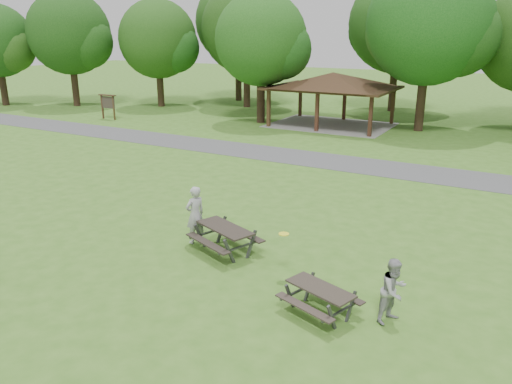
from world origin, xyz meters
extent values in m
plane|color=#3F7320|center=(0.00, 0.00, 0.00)|extent=(160.00, 160.00, 0.00)
cube|color=#4B4C4E|center=(0.00, 14.00, 0.01)|extent=(120.00, 3.20, 0.02)
cube|color=#3B2715|center=(-7.70, 21.30, 1.30)|extent=(0.22, 0.22, 2.60)
cube|color=#341E13|center=(-7.70, 26.70, 1.30)|extent=(0.22, 0.22, 2.60)
cube|color=#3D1F16|center=(-4.00, 21.30, 1.30)|extent=(0.22, 0.22, 2.60)
cube|color=#3C2016|center=(-4.00, 26.70, 1.30)|extent=(0.22, 0.22, 2.60)
cube|color=#341C12|center=(-0.30, 21.30, 1.30)|extent=(0.22, 0.22, 2.60)
cube|color=#3A2715|center=(-0.30, 26.70, 1.30)|extent=(0.22, 0.22, 2.60)
cube|color=#322114|center=(-4.00, 24.00, 2.68)|extent=(8.60, 6.60, 0.16)
pyramid|color=#322014|center=(-4.00, 24.00, 3.26)|extent=(7.01, 7.01, 1.00)
cube|color=gray|center=(-4.00, 24.00, 0.01)|extent=(8.40, 6.40, 0.03)
cube|color=#391E15|center=(-20.60, 18.00, 0.90)|extent=(0.10, 0.10, 1.80)
cube|color=#3E2916|center=(-19.40, 18.00, 0.90)|extent=(0.10, 0.10, 1.80)
cube|color=#322A24|center=(-20.00, 18.00, 1.30)|extent=(1.40, 0.06, 0.90)
cube|color=#311D13|center=(-20.00, 18.00, 1.85)|extent=(1.60, 0.30, 0.06)
cylinder|color=black|center=(-28.00, 22.00, 1.84)|extent=(0.60, 0.60, 3.67)
sphere|color=#163E11|center=(-28.00, 22.00, 6.38)|extent=(7.20, 7.20, 7.20)
sphere|color=#174213|center=(-26.38, 22.30, 5.66)|extent=(4.68, 4.68, 4.68)
sphere|color=#194614|center=(-29.44, 21.80, 5.83)|extent=(4.32, 4.32, 4.32)
cylinder|color=black|center=(-21.00, 25.50, 1.66)|extent=(0.60, 0.60, 3.32)
sphere|color=#1C4714|center=(-21.00, 25.50, 5.88)|extent=(6.80, 6.80, 6.80)
sphere|color=#164814|center=(-19.47, 25.80, 5.20)|extent=(4.42, 4.42, 4.42)
sphere|color=#1C4413|center=(-22.36, 25.30, 5.37)|extent=(4.08, 4.08, 4.08)
cylinder|color=#311E16|center=(-14.00, 29.00, 1.92)|extent=(0.60, 0.60, 3.85)
sphere|color=#193E11|center=(-14.00, 29.00, 6.77)|extent=(7.80, 7.80, 7.80)
sphere|color=#164914|center=(-12.25, 29.30, 5.99)|extent=(5.07, 5.07, 5.07)
sphere|color=#154413|center=(-15.56, 28.80, 6.19)|extent=(4.68, 4.68, 4.68)
cylinder|color=black|center=(-9.00, 22.50, 1.75)|extent=(0.60, 0.60, 3.50)
sphere|color=#1B4E16|center=(-9.00, 22.50, 5.97)|extent=(6.60, 6.60, 6.60)
sphere|color=#154714|center=(-7.52, 22.80, 5.31)|extent=(4.29, 4.29, 4.29)
sphere|color=#174112|center=(-10.32, 22.30, 5.48)|extent=(3.96, 3.96, 3.96)
cylinder|color=black|center=(2.00, 25.00, 2.01)|extent=(0.60, 0.60, 4.02)
sphere|color=#164D16|center=(2.00, 25.00, 7.02)|extent=(8.00, 8.00, 8.00)
sphere|color=#174313|center=(3.80, 25.30, 6.22)|extent=(5.20, 5.20, 5.20)
sphere|color=#1D4E16|center=(0.40, 24.80, 6.42)|extent=(4.80, 4.80, 4.80)
sphere|color=#144815|center=(6.60, 28.30, 5.53)|extent=(4.20, 4.20, 4.20)
cylinder|color=black|center=(-17.00, 32.50, 2.19)|extent=(0.60, 0.60, 4.38)
sphere|color=#184012|center=(-17.00, 32.50, 7.38)|extent=(8.00, 8.00, 8.00)
sphere|color=#1A4D16|center=(-15.20, 32.80, 6.58)|extent=(5.20, 5.20, 5.20)
sphere|color=#1B4A15|center=(-18.60, 32.30, 6.78)|extent=(4.80, 4.80, 4.80)
cylinder|color=black|center=(-2.00, 33.00, 2.06)|extent=(0.60, 0.60, 4.13)
sphere|color=#1A4814|center=(-2.00, 33.00, 7.13)|extent=(8.00, 8.00, 8.00)
sphere|color=#1D4714|center=(-0.20, 33.30, 6.33)|extent=(5.20, 5.20, 5.20)
sphere|color=#164012|center=(-3.60, 32.80, 6.53)|extent=(4.80, 4.80, 4.80)
cylinder|color=black|center=(-34.00, 19.00, 1.66)|extent=(0.60, 0.60, 3.32)
sphere|color=#204914|center=(-32.56, 19.30, 5.08)|extent=(4.16, 4.16, 4.16)
cube|color=black|center=(1.17, 1.77, 0.81)|extent=(2.13, 1.44, 0.05)
cube|color=black|center=(0.94, 1.16, 0.48)|extent=(1.95, 0.97, 0.04)
cube|color=#2A221F|center=(1.40, 2.38, 0.48)|extent=(1.95, 0.97, 0.04)
cube|color=#3A3A3C|center=(0.31, 1.65, 0.40)|extent=(0.21, 0.41, 0.86)
cube|color=#3B3B3D|center=(0.61, 2.43, 0.40)|extent=(0.21, 0.41, 0.86)
cube|color=#454548|center=(0.46, 2.04, 0.44)|extent=(0.64, 1.53, 0.05)
cube|color=#3E3E41|center=(1.73, 1.11, 0.40)|extent=(0.21, 0.41, 0.86)
cube|color=#444446|center=(2.03, 1.88, 0.40)|extent=(0.21, 0.41, 0.86)
cube|color=#3E3E40|center=(1.88, 1.49, 0.44)|extent=(0.64, 1.53, 0.05)
cube|color=#2E2721|center=(5.07, -0.11, 0.69)|extent=(1.82, 1.16, 0.05)
cube|color=#332A25|center=(4.90, -0.64, 0.41)|extent=(1.69, 0.76, 0.04)
cube|color=#2E2621|center=(5.24, 0.42, 0.41)|extent=(1.69, 0.76, 0.04)
cube|color=#38383B|center=(4.34, -0.24, 0.34)|extent=(0.16, 0.35, 0.74)
cube|color=#424244|center=(4.56, 0.43, 0.34)|extent=(0.16, 0.35, 0.74)
cube|color=#3C3C3F|center=(4.45, 0.09, 0.37)|extent=(0.48, 1.33, 0.05)
cube|color=#464649|center=(5.58, -0.65, 0.34)|extent=(0.16, 0.35, 0.74)
cube|color=#474749|center=(5.80, 0.02, 0.34)|extent=(0.16, 0.35, 0.74)
cube|color=#3C3B3E|center=(5.69, -0.31, 0.37)|extent=(0.48, 1.33, 0.05)
cylinder|color=#FFF928|center=(3.46, 1.16, 1.30)|extent=(0.36, 0.36, 0.02)
imported|color=#AAAAAD|center=(-0.07, 1.94, 0.94)|extent=(0.66, 0.80, 1.89)
imported|color=#A0A0A3|center=(6.66, 0.45, 0.79)|extent=(0.86, 0.95, 1.58)
camera|label=1|loc=(8.92, -10.08, 6.51)|focal=35.00mm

